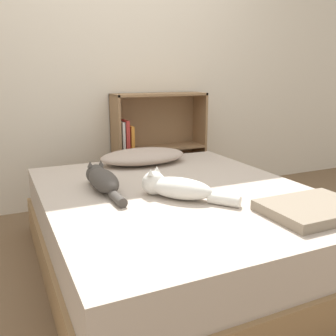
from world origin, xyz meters
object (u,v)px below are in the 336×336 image
(bed, at_px, (178,228))
(pillow, at_px, (143,156))
(cat_light, at_px, (176,187))
(bookshelf, at_px, (155,146))
(cat_dark, at_px, (102,180))

(bed, xyz_separation_m, pillow, (0.06, 0.70, 0.29))
(cat_light, xyz_separation_m, bookshelf, (0.44, 1.31, -0.04))
(bed, distance_m, bookshelf, 1.28)
(bed, height_order, bookshelf, bookshelf)
(cat_dark, height_order, bookshelf, bookshelf)
(cat_light, distance_m, cat_dark, 0.44)
(cat_dark, bearing_deg, cat_light, -135.55)
(bed, height_order, cat_dark, cat_dark)
(cat_light, xyz_separation_m, cat_dark, (-0.32, 0.31, 0.00))
(cat_dark, relative_size, bookshelf, 0.57)
(bed, bearing_deg, cat_light, -122.37)
(pillow, relative_size, cat_light, 1.37)
(bookshelf, bearing_deg, bed, -107.09)
(bed, relative_size, pillow, 2.85)
(pillow, xyz_separation_m, bookshelf, (0.31, 0.51, -0.03))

